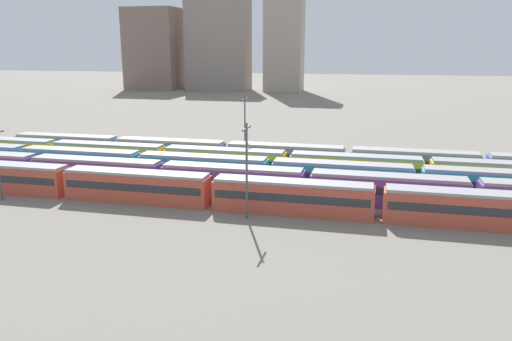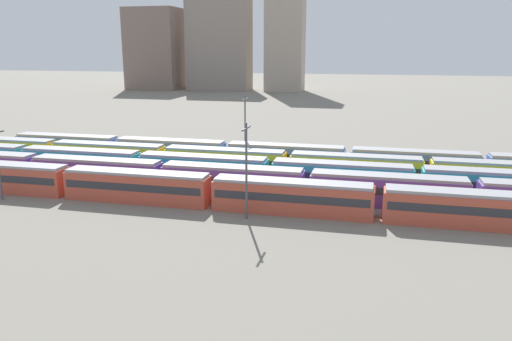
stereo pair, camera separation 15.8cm
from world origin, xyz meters
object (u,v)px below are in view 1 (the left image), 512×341
object	(u,v)px
train_track_4	(285,156)
catenary_pole_1	(245,126)
train_track_0	(292,197)
train_track_2	(270,172)
catenary_pole_2	(247,167)
train_track_1	(307,185)
train_track_3	(288,164)

from	to	relation	value
train_track_4	catenary_pole_1	bearing A→B (deg)	157.94
train_track_4	train_track_0	bearing A→B (deg)	-77.92
train_track_0	train_track_4	size ratio (longest dim) A/B	1.00
train_track_2	catenary_pole_2	xyz separation A→B (m)	(0.22, -13.46, 3.91)
train_track_2	catenary_pole_1	size ratio (longest dim) A/B	10.41
catenary_pole_1	train_track_0	bearing A→B (deg)	-63.90
train_track_2	train_track_0	bearing A→B (deg)	-65.70
catenary_pole_2	train_track_4	bearing A→B (deg)	89.95
train_track_1	train_track_4	size ratio (longest dim) A/B	1.20
train_track_2	train_track_3	world-z (taller)	same
train_track_2	train_track_4	size ratio (longest dim) A/B	1.20
train_track_3	catenary_pole_1	size ratio (longest dim) A/B	10.41
train_track_1	catenary_pole_1	xyz separation A→B (m)	(-12.60, 18.50, 4.06)
train_track_1	catenary_pole_1	distance (m)	22.75
catenary_pole_1	train_track_4	bearing A→B (deg)	-22.06
train_track_3	catenary_pole_1	xyz separation A→B (m)	(-8.44, 8.10, 4.06)
catenary_pole_1	train_track_3	bearing A→B (deg)	-43.81
train_track_3	train_track_4	world-z (taller)	same
train_track_4	train_track_2	bearing A→B (deg)	-91.34
train_track_0	train_track_3	size ratio (longest dim) A/B	0.83
train_track_3	train_track_1	bearing A→B (deg)	-68.23
train_track_0	catenary_pole_2	world-z (taller)	catenary_pole_2
train_track_3	catenary_pole_2	size ratio (longest dim) A/B	10.69
train_track_1	train_track_3	distance (m)	11.20
train_track_4	catenary_pole_1	xyz separation A→B (m)	(-7.16, 2.90, 4.06)
train_track_2	catenary_pole_1	world-z (taller)	catenary_pole_1
train_track_4	catenary_pole_2	xyz separation A→B (m)	(-0.02, -23.86, 3.91)
train_track_4	catenary_pole_2	world-z (taller)	catenary_pole_2
train_track_0	train_track_2	size ratio (longest dim) A/B	0.83
train_track_4	catenary_pole_1	world-z (taller)	catenary_pole_1
train_track_0	train_track_1	distance (m)	5.29
catenary_pole_2	train_track_3	bearing A→B (deg)	86.00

